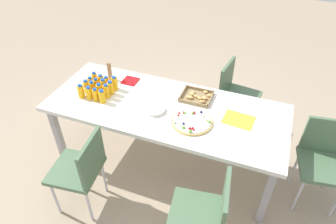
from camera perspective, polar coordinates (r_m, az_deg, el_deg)
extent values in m
plane|color=tan|center=(3.29, -0.41, -9.07)|extent=(12.00, 12.00, 0.00)
cube|color=silver|center=(2.80, -0.47, 0.75)|extent=(2.23, 0.89, 0.04)
cube|color=#99999E|center=(3.26, -20.13, -4.06)|extent=(0.06, 0.06, 0.69)
cube|color=#99999E|center=(2.70, 18.13, -14.96)|extent=(0.06, 0.06, 0.69)
cube|color=#99999E|center=(3.69, -13.46, 3.10)|extent=(0.06, 0.06, 0.69)
cube|color=#99999E|center=(3.20, 19.63, -4.77)|extent=(0.06, 0.06, 0.69)
cube|color=#4C6B4C|center=(2.37, 5.40, -18.80)|extent=(0.45, 0.45, 0.04)
cube|color=#4C6B4C|center=(2.21, 10.65, -16.89)|extent=(0.08, 0.38, 0.38)
cylinder|color=silver|center=(2.67, 2.06, -18.16)|extent=(0.02, 0.02, 0.41)
cylinder|color=silver|center=(2.66, 9.23, -19.27)|extent=(0.02, 0.02, 0.41)
cube|color=#4C6B4C|center=(2.95, 27.33, -9.21)|extent=(0.45, 0.45, 0.04)
cube|color=#4C6B4C|center=(2.96, 27.84, -4.09)|extent=(0.38, 0.08, 0.38)
cylinder|color=silver|center=(2.98, 23.40, -14.35)|extent=(0.02, 0.02, 0.41)
cylinder|color=silver|center=(3.28, 28.32, -10.31)|extent=(0.02, 0.02, 0.41)
cylinder|color=silver|center=(3.18, 22.82, -9.80)|extent=(0.02, 0.02, 0.41)
cube|color=#4C6B4C|center=(3.48, 13.52, 2.78)|extent=(0.45, 0.45, 0.04)
cube|color=#4C6B4C|center=(3.41, 11.06, 6.27)|extent=(0.08, 0.38, 0.38)
cylinder|color=silver|center=(3.73, 16.05, 0.27)|extent=(0.02, 0.02, 0.41)
cylinder|color=silver|center=(3.48, 14.58, -2.61)|extent=(0.02, 0.02, 0.41)
cylinder|color=silver|center=(3.78, 11.46, 1.75)|extent=(0.02, 0.02, 0.41)
cylinder|color=silver|center=(3.54, 9.69, -0.99)|extent=(0.02, 0.02, 0.41)
cube|color=#4C6B4C|center=(2.73, -17.14, -10.47)|extent=(0.45, 0.45, 0.04)
cube|color=#4C6B4C|center=(2.51, -14.23, -8.62)|extent=(0.08, 0.38, 0.38)
cylinder|color=silver|center=(2.90, -20.54, -15.14)|extent=(0.02, 0.02, 0.41)
cylinder|color=silver|center=(3.06, -17.54, -10.61)|extent=(0.02, 0.02, 0.41)
cylinder|color=silver|center=(2.77, -14.71, -16.94)|extent=(0.02, 0.02, 0.41)
cylinder|color=silver|center=(2.93, -11.98, -12.05)|extent=(0.02, 0.02, 0.41)
cylinder|color=#F9AD14|center=(2.98, -16.17, 3.71)|extent=(0.06, 0.06, 0.13)
cylinder|color=blue|center=(2.94, -16.42, 4.84)|extent=(0.04, 0.04, 0.02)
cylinder|color=#FAAE14|center=(2.94, -14.75, 3.43)|extent=(0.06, 0.06, 0.12)
cylinder|color=blue|center=(2.91, -14.97, 4.51)|extent=(0.04, 0.04, 0.02)
cylinder|color=#FAAC14|center=(2.91, -13.58, 3.13)|extent=(0.05, 0.05, 0.12)
cylinder|color=blue|center=(2.87, -13.78, 4.20)|extent=(0.03, 0.03, 0.02)
cylinder|color=#F9AF14|center=(2.87, -12.38, 2.83)|extent=(0.06, 0.06, 0.12)
cylinder|color=blue|center=(2.83, -12.57, 3.95)|extent=(0.04, 0.04, 0.02)
cylinder|color=#F9AE14|center=(3.03, -15.18, 4.57)|extent=(0.06, 0.06, 0.13)
cylinder|color=blue|center=(2.99, -15.41, 5.70)|extent=(0.04, 0.04, 0.02)
cylinder|color=#FAAE14|center=(2.99, -14.15, 4.33)|extent=(0.06, 0.06, 0.13)
cylinder|color=blue|center=(2.95, -14.37, 5.49)|extent=(0.04, 0.04, 0.02)
cylinder|color=#FAAD14|center=(2.95, -12.86, 3.96)|extent=(0.06, 0.06, 0.13)
cylinder|color=blue|center=(2.91, -13.06, 5.13)|extent=(0.04, 0.04, 0.02)
cylinder|color=#FAAC14|center=(2.92, -11.59, 3.80)|extent=(0.06, 0.06, 0.13)
cylinder|color=blue|center=(2.88, -11.78, 5.01)|extent=(0.04, 0.04, 0.02)
cylinder|color=#FAAB14|center=(3.08, -14.45, 5.25)|extent=(0.06, 0.06, 0.12)
cylinder|color=blue|center=(3.05, -14.65, 6.28)|extent=(0.04, 0.04, 0.02)
cylinder|color=#FAAD14|center=(3.04, -13.42, 4.99)|extent=(0.05, 0.05, 0.12)
cylinder|color=blue|center=(3.01, -13.61, 6.08)|extent=(0.03, 0.03, 0.02)
cylinder|color=#FAAE14|center=(3.00, -12.08, 4.81)|extent=(0.06, 0.06, 0.13)
cylinder|color=blue|center=(2.96, -12.28, 6.00)|extent=(0.04, 0.04, 0.02)
cylinder|color=#F9AE14|center=(2.96, -10.88, 4.42)|extent=(0.06, 0.06, 0.13)
cylinder|color=blue|center=(2.92, -11.04, 5.57)|extent=(0.04, 0.04, 0.02)
cylinder|color=#FAAC14|center=(3.13, -13.70, 6.06)|extent=(0.05, 0.05, 0.13)
cylinder|color=blue|center=(3.09, -13.91, 7.19)|extent=(0.03, 0.03, 0.02)
cylinder|color=#FAAD14|center=(3.09, -12.59, 5.68)|extent=(0.06, 0.06, 0.12)
cylinder|color=blue|center=(3.05, -12.77, 6.74)|extent=(0.04, 0.04, 0.02)
cylinder|color=#FAAC14|center=(3.06, -11.56, 5.40)|extent=(0.05, 0.05, 0.12)
cylinder|color=blue|center=(3.02, -11.72, 6.43)|extent=(0.04, 0.04, 0.02)
cylinder|color=#FAAD14|center=(3.02, -10.09, 5.31)|extent=(0.06, 0.06, 0.13)
cylinder|color=blue|center=(2.98, -10.25, 6.48)|extent=(0.04, 0.04, 0.02)
cylinder|color=tan|center=(2.61, 4.56, -1.82)|extent=(0.36, 0.36, 0.02)
cylinder|color=white|center=(2.60, 4.57, -1.62)|extent=(0.33, 0.33, 0.01)
sphere|color=#66B238|center=(2.56, 1.39, -2.09)|extent=(0.02, 0.02, 0.02)
sphere|color=red|center=(2.67, 4.98, -0.11)|extent=(0.03, 0.03, 0.03)
sphere|color=#66B238|center=(2.59, 7.83, -1.84)|extent=(0.02, 0.02, 0.02)
sphere|color=red|center=(2.51, 4.18, -3.15)|extent=(0.03, 0.03, 0.03)
sphere|color=red|center=(2.64, 1.97, -0.60)|extent=(0.02, 0.02, 0.02)
sphere|color=#1E1947|center=(2.55, 2.95, -2.19)|extent=(0.02, 0.02, 0.02)
sphere|color=#66B238|center=(2.66, 4.65, -0.21)|extent=(0.02, 0.02, 0.02)
sphere|color=red|center=(2.66, 2.15, -0.18)|extent=(0.02, 0.02, 0.02)
sphere|color=#66B238|center=(2.66, 3.20, -0.18)|extent=(0.02, 0.02, 0.02)
sphere|color=red|center=(2.52, 4.72, -3.02)|extent=(0.02, 0.02, 0.02)
sphere|color=#66B238|center=(2.51, 2.95, -2.95)|extent=(0.03, 0.03, 0.03)
sphere|color=#66B238|center=(2.61, 7.43, -1.61)|extent=(0.02, 0.02, 0.02)
sphere|color=#66B238|center=(2.64, 6.87, -0.83)|extent=(0.02, 0.02, 0.02)
sphere|color=red|center=(2.50, 4.91, -3.36)|extent=(0.02, 0.02, 0.02)
sphere|color=#1E1947|center=(2.68, 6.29, -0.04)|extent=(0.02, 0.02, 0.02)
sphere|color=red|center=(2.67, 3.00, -0.09)|extent=(0.02, 0.02, 0.02)
sphere|color=#66B238|center=(2.48, 4.25, -3.66)|extent=(0.03, 0.03, 0.03)
cube|color=olive|center=(2.90, 5.39, 2.77)|extent=(0.29, 0.25, 0.01)
cube|color=olive|center=(2.80, 4.70, 1.62)|extent=(0.29, 0.01, 0.03)
cube|color=olive|center=(2.99, 6.08, 4.25)|extent=(0.29, 0.01, 0.03)
cube|color=olive|center=(2.92, 2.78, 3.57)|extent=(0.01, 0.25, 0.03)
cube|color=olive|center=(2.87, 8.09, 2.38)|extent=(0.01, 0.25, 0.03)
ellipsoid|color=tan|center=(2.95, 7.16, 3.78)|extent=(0.05, 0.03, 0.03)
ellipsoid|color=tan|center=(2.86, 6.07, 2.54)|extent=(0.04, 0.03, 0.02)
ellipsoid|color=tan|center=(2.86, 4.28, 2.77)|extent=(0.05, 0.04, 0.03)
ellipsoid|color=tan|center=(2.87, 6.92, 2.61)|extent=(0.06, 0.04, 0.03)
ellipsoid|color=tan|center=(2.89, 5.34, 3.02)|extent=(0.05, 0.03, 0.03)
ellipsoid|color=tan|center=(2.91, 4.56, 3.38)|extent=(0.05, 0.04, 0.03)
ellipsoid|color=tan|center=(2.91, 7.85, 3.14)|extent=(0.05, 0.04, 0.03)
ellipsoid|color=tan|center=(2.88, 4.31, 2.90)|extent=(0.04, 0.03, 0.03)
ellipsoid|color=tan|center=(2.82, 6.42, 1.94)|extent=(0.05, 0.03, 0.03)
ellipsoid|color=tan|center=(2.87, 3.88, 2.83)|extent=(0.04, 0.03, 0.03)
ellipsoid|color=tan|center=(2.94, 4.73, 3.72)|extent=(0.05, 0.03, 0.03)
ellipsoid|color=tan|center=(2.83, 6.80, 1.99)|extent=(0.04, 0.03, 0.02)
ellipsoid|color=tan|center=(2.88, 5.77, 2.80)|extent=(0.04, 0.03, 0.02)
ellipsoid|color=tan|center=(2.87, 4.01, 2.85)|extent=(0.05, 0.04, 0.03)
cylinder|color=silver|center=(2.73, -2.47, 0.24)|extent=(0.18, 0.18, 0.00)
cylinder|color=silver|center=(2.73, -2.48, 0.33)|extent=(0.18, 0.18, 0.00)
cylinder|color=silver|center=(2.73, -2.48, 0.41)|extent=(0.18, 0.18, 0.00)
cylinder|color=silver|center=(2.72, -2.48, 0.49)|extent=(0.18, 0.18, 0.00)
cylinder|color=silver|center=(2.72, -2.48, 0.57)|extent=(0.18, 0.18, 0.00)
cylinder|color=silver|center=(2.72, -2.49, 0.65)|extent=(0.18, 0.18, 0.00)
cube|color=red|center=(3.15, -7.18, 5.89)|extent=(0.15, 0.15, 0.01)
cylinder|color=#9E7A56|center=(3.17, -11.03, 7.67)|extent=(0.04, 0.04, 0.19)
cube|color=yellow|center=(2.70, 13.22, -1.44)|extent=(0.28, 0.22, 0.01)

